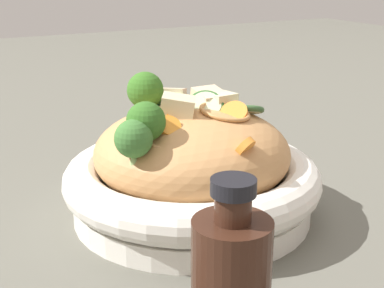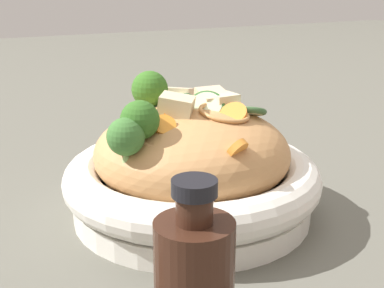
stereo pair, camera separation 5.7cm
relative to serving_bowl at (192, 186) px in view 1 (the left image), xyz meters
name	(u,v)px [view 1 (the left image)]	position (x,y,z in m)	size (l,w,h in m)	color
ground_plane	(192,213)	(0.00, 0.00, -0.03)	(3.00, 3.00, 0.00)	#5A594F
serving_bowl	(192,186)	(0.00, 0.00, 0.00)	(0.27, 0.27, 0.06)	white
noodle_heap	(192,152)	(0.00, 0.00, 0.04)	(0.20, 0.20, 0.10)	tan
broccoli_florets	(142,113)	(0.00, 0.05, 0.08)	(0.15, 0.10, 0.07)	#98B972
carrot_coins	(195,122)	(-0.02, 0.01, 0.08)	(0.12, 0.15, 0.04)	orange
zucchini_slices	(207,106)	(0.02, -0.03, 0.08)	(0.12, 0.10, 0.04)	beige
chicken_chunks	(188,103)	(0.03, -0.01, 0.08)	(0.13, 0.09, 0.05)	beige
soy_sauce_bottle	(231,287)	(-0.21, 0.08, 0.02)	(0.05, 0.05, 0.13)	#381E14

